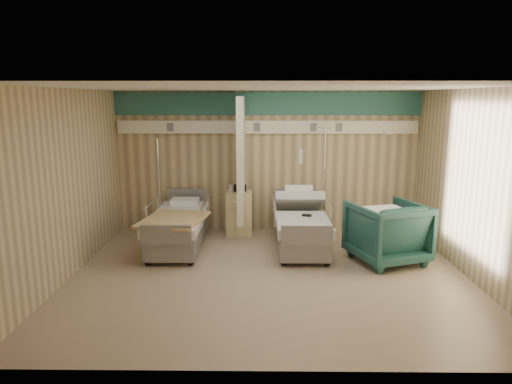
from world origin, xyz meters
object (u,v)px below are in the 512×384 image
bed_right (301,231)px  bed_left (179,231)px  visitor_armchair (387,232)px  iv_stand_left (161,216)px  iv_stand_right (323,213)px  bedside_cabinet (239,213)px

bed_right → bed_left: bearing=180.0°
bed_right → bed_left: same height
bed_right → visitor_armchair: size_ratio=1.96×
iv_stand_left → iv_stand_right: bearing=2.3°
bedside_cabinet → iv_stand_right: iv_stand_right is taller
bed_right → bedside_cabinet: size_ratio=2.54×
bed_left → bedside_cabinet: 1.39m
visitor_armchair → iv_stand_left: (-4.03, 1.38, -0.11)m
visitor_armchair → iv_stand_left: iv_stand_left is taller
bed_right → iv_stand_right: (0.50, 0.85, 0.12)m
iv_stand_right → bed_right: bearing=-120.5°
bed_left → bedside_cabinet: bearing=40.6°
iv_stand_right → iv_stand_left: bearing=-177.7°
bed_left → iv_stand_left: 0.87m
bedside_cabinet → iv_stand_left: (-1.53, -0.18, -0.03)m
iv_stand_right → visitor_armchair: bearing=-60.7°
visitor_armchair → bed_right: bearing=-45.9°
bed_left → visitor_armchair: size_ratio=1.96×
bed_right → iv_stand_right: size_ratio=1.02×
bed_right → bedside_cabinet: 1.46m
visitor_armchair → iv_stand_left: size_ratio=0.57×
bedside_cabinet → iv_stand_right: 1.65m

